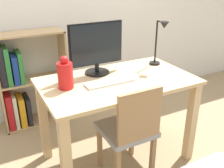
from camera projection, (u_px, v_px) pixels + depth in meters
ground_plane at (117, 156)px, 2.45m from camera, size 10.00×10.00×0.00m
wall_back at (67, 0)px, 2.86m from camera, size 8.00×0.05×2.60m
desk at (118, 96)px, 2.20m from camera, size 1.25×0.73×0.78m
monitor at (96, 47)px, 2.18m from camera, size 0.48×0.21×0.44m
keyboard at (110, 82)px, 2.07m from camera, size 0.40×0.12×0.02m
vase at (65, 74)px, 1.94m from camera, size 0.12×0.12×0.25m
desk_lamp at (160, 39)px, 2.34m from camera, size 0.10×0.19×0.42m
chair at (130, 129)px, 2.05m from camera, size 0.40×0.40×0.84m
bookshelf at (21, 86)px, 2.78m from camera, size 0.71×0.28×1.03m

